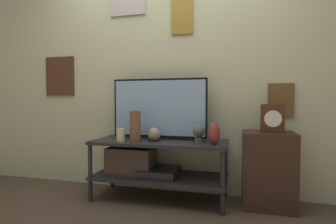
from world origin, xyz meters
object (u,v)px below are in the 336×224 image
vase_tall_ceramic (135,126)px  decorative_bust (199,132)px  vase_round_glass (154,134)px  mantel_clock (272,118)px  television (159,108)px  vase_urn_stoneware (214,133)px  candle_jar (121,135)px

vase_tall_ceramic → decorative_bust: (0.60, 0.06, -0.05)m
vase_round_glass → mantel_clock: mantel_clock is taller
television → vase_round_glass: 0.28m
television → vase_urn_stoneware: television is taller
vase_round_glass → decorative_bust: bearing=-0.3°
television → decorative_bust: television is taller
television → decorative_bust: 0.49m
decorative_bust → candle_jar: bearing=-170.7°
vase_urn_stoneware → vase_tall_ceramic: vase_tall_ceramic is taller
vase_tall_ceramic → vase_round_glass: bearing=21.7°
vase_tall_ceramic → television: bearing=47.6°
candle_jar → decorative_bust: 0.74m
television → decorative_bust: bearing=-17.5°
vase_round_glass → vase_urn_stoneware: vase_urn_stoneware is taller
television → mantel_clock: size_ratio=3.87×
vase_urn_stoneware → vase_tall_ceramic: bearing=179.2°
television → vase_round_glass: (-0.01, -0.13, -0.25)m
vase_urn_stoneware → vase_tall_ceramic: 0.74m
candle_jar → mantel_clock: (1.36, 0.18, 0.17)m
vase_urn_stoneware → vase_tall_ceramic: size_ratio=0.69×
vase_round_glass → vase_tall_ceramic: vase_tall_ceramic is taller
vase_tall_ceramic → mantel_clock: 1.25m
vase_round_glass → vase_tall_ceramic: size_ratio=0.44×
candle_jar → mantel_clock: 1.38m
vase_urn_stoneware → candle_jar: bearing=-177.2°
vase_tall_ceramic → mantel_clock: mantel_clock is taller
vase_round_glass → candle_jar: (-0.29, -0.12, -0.00)m
candle_jar → television: bearing=39.4°
vase_urn_stoneware → candle_jar: (-0.87, -0.04, -0.04)m
decorative_bust → mantel_clock: 0.65m
vase_round_glass → vase_urn_stoneware: 0.58m
vase_round_glass → mantel_clock: bearing=2.9°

